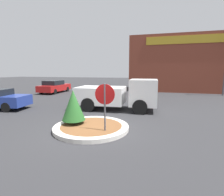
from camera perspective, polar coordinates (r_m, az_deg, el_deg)
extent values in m
plane|color=#2D2D30|center=(8.02, -6.73, -10.05)|extent=(120.00, 120.00, 0.00)
cylinder|color=beige|center=(7.99, -6.75, -9.48)|extent=(3.34, 3.34, 0.17)
cylinder|color=brown|center=(7.99, -6.75, -9.46)|extent=(2.74, 2.74, 0.17)
cylinder|color=#4C4C51|center=(7.06, -2.33, -3.76)|extent=(0.07, 0.07, 2.10)
cylinder|color=#B71414|center=(6.95, -2.36, 1.20)|extent=(0.82, 0.03, 0.82)
cylinder|color=brown|center=(8.38, -12.34, -7.53)|extent=(0.08, 0.08, 0.17)
cone|color=#235623|center=(8.20, -12.52, -2.30)|extent=(1.07, 1.07, 1.39)
cube|color=white|center=(11.47, 10.25, 1.88)|extent=(1.81, 2.21, 1.65)
cube|color=white|center=(11.95, -3.57, 0.97)|extent=(3.29, 2.41, 1.11)
cube|color=black|center=(11.43, 13.25, 3.21)|extent=(0.15, 1.89, 0.58)
cylinder|color=black|center=(12.60, 9.61, -1.07)|extent=(0.91, 0.30, 0.90)
cylinder|color=black|center=(10.59, 9.06, -2.93)|extent=(0.91, 0.30, 0.90)
cylinder|color=black|center=(13.16, -4.76, -0.56)|extent=(0.91, 0.30, 0.90)
cylinder|color=black|center=(11.25, -7.83, -2.22)|extent=(0.91, 0.30, 0.90)
cube|color=brown|center=(25.24, 22.68, 10.13)|extent=(13.78, 6.00, 6.93)
cube|color=#B28E23|center=(22.50, 24.05, 17.10)|extent=(9.65, 0.08, 0.90)
cylinder|color=black|center=(14.16, -27.28, -1.42)|extent=(0.64, 0.28, 0.62)
cylinder|color=black|center=(12.90, -31.26, -2.64)|extent=(0.64, 0.28, 0.62)
cube|color=#B21919|center=(22.16, -18.17, 3.24)|extent=(2.03, 4.68, 0.70)
cube|color=black|center=(21.92, -18.56, 4.76)|extent=(1.72, 2.27, 0.52)
cylinder|color=black|center=(23.85, -18.09, 2.87)|extent=(0.23, 0.61, 0.60)
cylinder|color=black|center=(22.99, -14.42, 2.83)|extent=(0.23, 0.61, 0.60)
cylinder|color=black|center=(21.49, -22.10, 2.06)|extent=(0.23, 0.61, 0.60)
cylinder|color=black|center=(20.53, -18.18, 1.98)|extent=(0.23, 0.61, 0.60)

